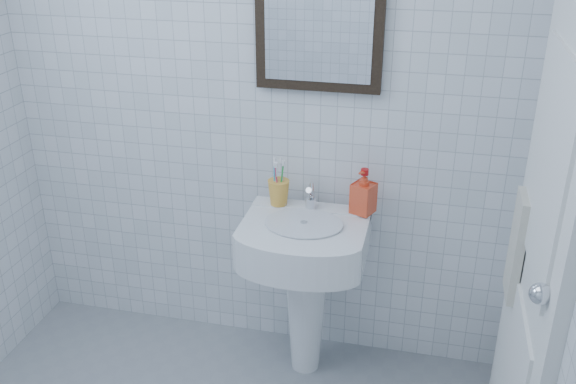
# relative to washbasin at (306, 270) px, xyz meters

# --- Properties ---
(wall_back) EXTENTS (2.20, 0.02, 2.50)m
(wall_back) POSITION_rel_washbasin_xyz_m (-0.26, 0.22, 0.73)
(wall_back) COLOR white
(wall_back) RESTS_ON ground
(washbasin) EXTENTS (0.50, 0.37, 0.77)m
(washbasin) POSITION_rel_washbasin_xyz_m (0.00, 0.00, 0.00)
(washbasin) COLOR white
(washbasin) RESTS_ON ground
(faucet) EXTENTS (0.05, 0.10, 0.12)m
(faucet) POSITION_rel_washbasin_xyz_m (-0.00, 0.09, 0.29)
(faucet) COLOR silver
(faucet) RESTS_ON washbasin
(toothbrush_cup) EXTENTS (0.12, 0.12, 0.11)m
(toothbrush_cup) POSITION_rel_washbasin_xyz_m (-0.14, 0.10, 0.30)
(toothbrush_cup) COLOR gold
(toothbrush_cup) RESTS_ON washbasin
(soap_dispenser) EXTENTS (0.11, 0.11, 0.19)m
(soap_dispenser) POSITION_rel_washbasin_xyz_m (0.21, 0.11, 0.34)
(soap_dispenser) COLOR red
(soap_dispenser) RESTS_ON washbasin
(wall_mirror) EXTENTS (0.50, 0.04, 0.62)m
(wall_mirror) POSITION_rel_washbasin_xyz_m (0.00, 0.20, 1.03)
(wall_mirror) COLOR black
(wall_mirror) RESTS_ON wall_back
(bathroom_door) EXTENTS (0.04, 0.80, 2.00)m
(bathroom_door) POSITION_rel_washbasin_xyz_m (0.82, -0.43, 0.48)
(bathroom_door) COLOR silver
(bathroom_door) RESTS_ON ground
(towel_ring) EXTENTS (0.01, 0.18, 0.18)m
(towel_ring) POSITION_rel_washbasin_xyz_m (0.80, -0.25, 0.53)
(towel_ring) COLOR silver
(towel_ring) RESTS_ON wall_right
(hand_towel) EXTENTS (0.03, 0.16, 0.38)m
(hand_towel) POSITION_rel_washbasin_xyz_m (0.78, -0.25, 0.35)
(hand_towel) COLOR beige
(hand_towel) RESTS_ON towel_ring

